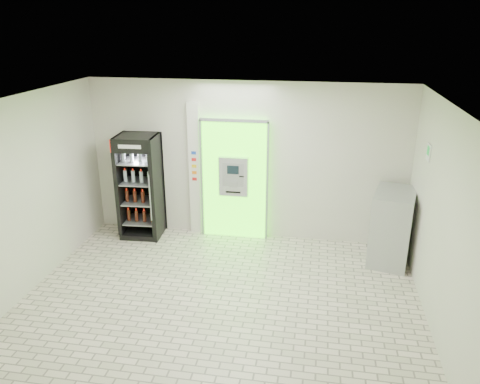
# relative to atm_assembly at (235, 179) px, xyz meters

# --- Properties ---
(ground) EXTENTS (6.00, 6.00, 0.00)m
(ground) POSITION_rel_atm_assembly_xyz_m (0.20, -2.41, -1.17)
(ground) COLOR beige
(ground) RESTS_ON ground
(room_shell) EXTENTS (6.00, 6.00, 6.00)m
(room_shell) POSITION_rel_atm_assembly_xyz_m (0.20, -2.41, 0.67)
(room_shell) COLOR silver
(room_shell) RESTS_ON ground
(atm_assembly) EXTENTS (1.30, 0.24, 2.33)m
(atm_assembly) POSITION_rel_atm_assembly_xyz_m (0.00, 0.00, 0.00)
(atm_assembly) COLOR #43F313
(atm_assembly) RESTS_ON ground
(pillar) EXTENTS (0.22, 0.11, 2.60)m
(pillar) POSITION_rel_atm_assembly_xyz_m (-0.78, 0.04, 0.13)
(pillar) COLOR silver
(pillar) RESTS_ON ground
(beverage_cooler) EXTENTS (0.79, 0.74, 2.01)m
(beverage_cooler) POSITION_rel_atm_assembly_xyz_m (-1.80, -0.25, -0.21)
(beverage_cooler) COLOR black
(beverage_cooler) RESTS_ON ground
(steel_cabinet) EXTENTS (0.86, 1.09, 1.29)m
(steel_cabinet) POSITION_rel_atm_assembly_xyz_m (2.87, -0.54, -0.53)
(steel_cabinet) COLOR #AAADB2
(steel_cabinet) RESTS_ON ground
(exit_sign) EXTENTS (0.02, 0.22, 0.26)m
(exit_sign) POSITION_rel_atm_assembly_xyz_m (3.19, -1.01, 0.95)
(exit_sign) COLOR white
(exit_sign) RESTS_ON room_shell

